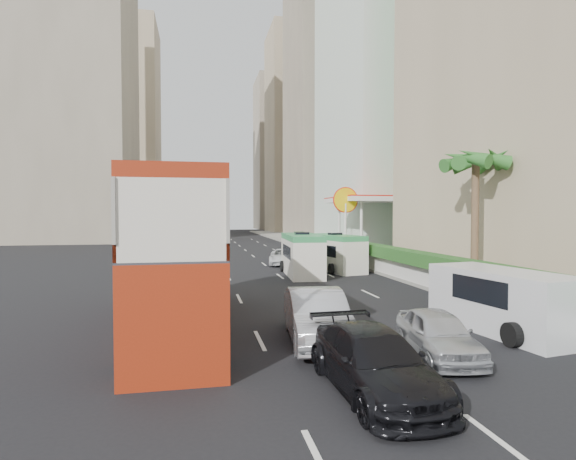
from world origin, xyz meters
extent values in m
plane|color=black|center=(0.00, 0.00, 0.00)|extent=(200.00, 200.00, 0.00)
cube|color=#9A2811|center=(-6.00, 0.00, 2.53)|extent=(2.50, 11.00, 5.06)
imported|color=silver|center=(-1.91, -2.46, 0.00)|extent=(2.16, 4.92, 1.57)
imported|color=silver|center=(0.95, -4.54, 0.00)|extent=(2.06, 3.95, 1.28)
imported|color=black|center=(-1.69, -6.49, 0.00)|extent=(2.07, 4.75, 1.36)
imported|color=silver|center=(1.00, 18.41, 0.00)|extent=(2.85, 4.68, 1.21)
cube|color=silver|center=(1.08, 12.30, 1.31)|extent=(2.38, 6.03, 2.62)
cube|color=silver|center=(3.85, 14.10, 1.24)|extent=(2.91, 5.87, 2.49)
cube|color=silver|center=(4.47, -2.52, 1.02)|extent=(2.73, 5.34, 2.04)
cube|color=silver|center=(4.06, 22.94, 1.02)|extent=(2.42, 5.25, 2.04)
cube|color=#99968C|center=(9.00, 25.00, 0.09)|extent=(6.00, 120.00, 0.18)
cube|color=silver|center=(6.20, 14.00, 0.68)|extent=(0.30, 44.00, 1.00)
cube|color=#2D6626|center=(6.20, 14.00, 1.53)|extent=(1.10, 44.00, 0.70)
cylinder|color=brown|center=(7.80, 4.00, 3.38)|extent=(0.36, 0.36, 6.40)
cube|color=silver|center=(10.00, 23.00, 2.75)|extent=(6.50, 8.00, 5.50)
cube|color=tan|center=(18.00, 58.00, 25.00)|extent=(16.00, 16.00, 50.00)
cube|color=tan|center=(17.00, 82.00, 22.00)|extent=(14.00, 14.00, 44.00)
cube|color=tan|center=(17.00, 104.00, 20.00)|extent=(14.00, 14.00, 40.00)
cube|color=tan|center=(-24.00, 55.00, 26.00)|extent=(18.00, 18.00, 52.00)
cube|color=tan|center=(-22.00, 90.00, 23.00)|extent=(16.00, 16.00, 46.00)
camera|label=1|loc=(-5.45, -15.62, 3.90)|focal=28.00mm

